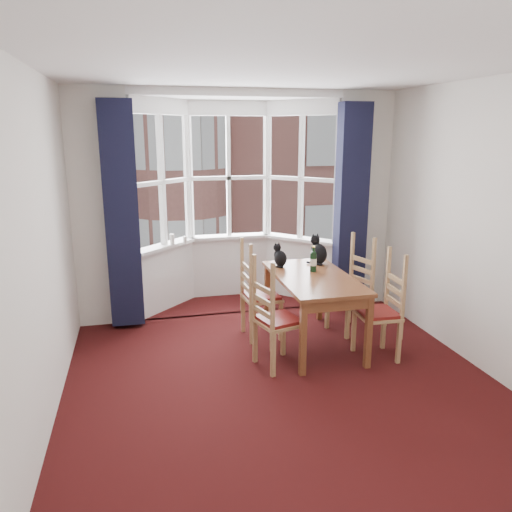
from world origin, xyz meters
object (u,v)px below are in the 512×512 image
object	(u,v)px
cat_right	(318,252)
candle_tall	(172,239)
dining_table	(313,284)
cat_left	(280,257)
chair_left_near	(271,323)
chair_left_far	(254,298)
chair_right_far	(355,291)
chair_right_near	(385,314)
candle_short	(185,240)
wine_bottle	(313,260)

from	to	relation	value
cat_right	candle_tall	distance (m)	1.93
dining_table	cat_left	bearing A→B (deg)	117.02
dining_table	chair_left_near	bearing A→B (deg)	-143.05
chair_left_far	cat_left	size ratio (longest dim) A/B	3.33
chair_right_far	cat_left	xyz separation A→B (m)	(-0.87, 0.19, 0.42)
chair_left_near	chair_left_far	bearing A→B (deg)	89.09
cat_left	chair_left_far	bearing A→B (deg)	-157.23
chair_left_near	chair_left_far	size ratio (longest dim) A/B	1.00
chair_right_far	cat_left	world-z (taller)	cat_left
chair_right_near	candle_short	world-z (taller)	candle_short
chair_left_far	candle_tall	bearing A→B (deg)	124.07
chair_right_near	candle_tall	size ratio (longest dim) A/B	6.74
candle_short	chair_left_far	bearing A→B (deg)	-62.43
cat_left	cat_right	size ratio (longest dim) A/B	0.79
chair_right_far	wine_bottle	xyz separation A→B (m)	(-0.58, -0.11, 0.44)
chair_right_far	candle_tall	size ratio (longest dim) A/B	6.74
cat_left	wine_bottle	bearing A→B (deg)	-45.74
dining_table	chair_right_near	xyz separation A→B (m)	(0.62, -0.48, -0.22)
chair_right_far	cat_left	distance (m)	0.99
chair_left_far	wine_bottle	world-z (taller)	wine_bottle
chair_right_near	cat_left	size ratio (longest dim) A/B	3.33
chair_right_near	cat_left	bearing A→B (deg)	132.20
chair_left_near	cat_right	bearing A→B (deg)	48.73
dining_table	chair_left_near	size ratio (longest dim) A/B	1.58
dining_table	cat_right	xyz separation A→B (m)	(0.24, 0.50, 0.23)
chair_left_far	cat_left	xyz separation A→B (m)	(0.34, 0.14, 0.42)
chair_right_far	wine_bottle	bearing A→B (deg)	-168.91
wine_bottle	cat_right	bearing A→B (deg)	61.16
candle_tall	candle_short	distance (m)	0.17
chair_right_near	cat_left	world-z (taller)	cat_left
cat_right	wine_bottle	bearing A→B (deg)	-118.84
dining_table	cat_left	xyz separation A→B (m)	(-0.24, 0.48, 0.20)
dining_table	wine_bottle	xyz separation A→B (m)	(0.05, 0.17, 0.22)
dining_table	candle_short	size ratio (longest dim) A/B	15.86
candle_tall	cat_left	bearing A→B (deg)	-42.37
chair_right_far	cat_right	bearing A→B (deg)	151.08
dining_table	candle_short	world-z (taller)	candle_short
cat_left	cat_right	bearing A→B (deg)	3.09
chair_right_far	chair_left_far	bearing A→B (deg)	177.79
cat_left	candle_tall	xyz separation A→B (m)	(-1.15, 1.05, 0.05)
wine_bottle	chair_right_near	bearing A→B (deg)	-48.82
chair_right_near	cat_right	distance (m)	1.14
chair_left_far	dining_table	bearing A→B (deg)	-29.38
chair_left_far	cat_right	xyz separation A→B (m)	(0.82, 0.17, 0.45)
chair_right_near	wine_bottle	size ratio (longest dim) A/B	3.18
chair_left_near	wine_bottle	distance (m)	1.00
chair_left_far	cat_left	world-z (taller)	cat_left
cat_right	candle_tall	xyz separation A→B (m)	(-1.63, 1.03, 0.02)
cat_right	wine_bottle	distance (m)	0.38
chair_right_far	candle_short	bearing A→B (deg)	145.53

